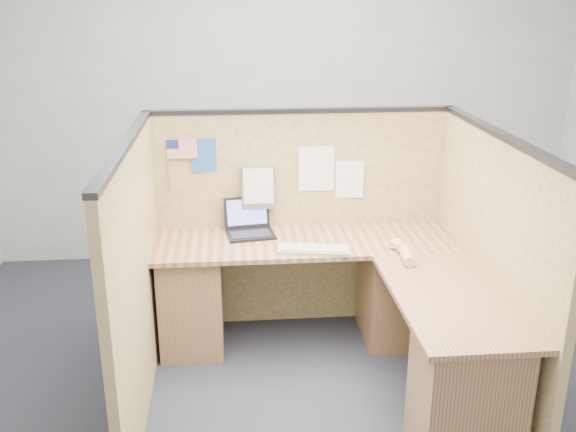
{
  "coord_description": "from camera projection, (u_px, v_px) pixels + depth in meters",
  "views": [
    {
      "loc": [
        -0.46,
        -3.16,
        2.24
      ],
      "look_at": [
        -0.13,
        0.5,
        0.96
      ],
      "focal_mm": 40.0,
      "sensor_mm": 36.0,
      "label": 1
    }
  ],
  "objects": [
    {
      "name": "hand_forearm",
      "position": [
        404.0,
        251.0,
        3.88
      ],
      "size": [
        0.1,
        0.35,
        0.07
      ],
      "color": "tan",
      "rests_on": "l_desk"
    },
    {
      "name": "mouse",
      "position": [
        397.0,
        246.0,
        4.0
      ],
      "size": [
        0.11,
        0.07,
        0.04
      ],
      "primitive_type": "ellipsoid",
      "rotation": [
        0.0,
        0.0,
        0.16
      ],
      "color": "silver",
      "rests_on": "l_desk"
    },
    {
      "name": "file_holder",
      "position": [
        258.0,
        187.0,
        4.28
      ],
      "size": [
        0.23,
        0.05,
        0.29
      ],
      "color": "slate",
      "rests_on": "cubicle_partitions"
    },
    {
      "name": "laptop",
      "position": [
        250.0,
        225.0,
        4.26
      ],
      "size": [
        0.33,
        0.33,
        0.22
      ],
      "rotation": [
        0.0,
        0.0,
        0.14
      ],
      "color": "black",
      "rests_on": "l_desk"
    },
    {
      "name": "blue_poster",
      "position": [
        204.0,
        155.0,
        4.2
      ],
      "size": [
        0.17,
        0.02,
        0.22
      ],
      "primitive_type": "cube",
      "rotation": [
        0.0,
        0.0,
        0.09
      ],
      "color": "#22509C",
      "rests_on": "cubicle_partitions"
    },
    {
      "name": "l_desk",
      "position": [
        343.0,
        314.0,
        3.91
      ],
      "size": [
        1.95,
        1.75,
        0.73
      ],
      "color": "brown",
      "rests_on": "floor"
    },
    {
      "name": "floor",
      "position": [
        318.0,
        398.0,
        3.75
      ],
      "size": [
        5.0,
        5.0,
        0.0
      ],
      "primitive_type": "plane",
      "color": "black",
      "rests_on": "ground"
    },
    {
      "name": "keyboard",
      "position": [
        314.0,
        250.0,
        3.96
      ],
      "size": [
        0.47,
        0.23,
        0.03
      ],
      "rotation": [
        0.0,
        0.0,
        -0.17
      ],
      "color": "gray",
      "rests_on": "l_desk"
    },
    {
      "name": "cubicle_partitions",
      "position": [
        310.0,
        249.0,
        3.9
      ],
      "size": [
        2.06,
        1.83,
        1.53
      ],
      "color": "brown",
      "rests_on": "floor"
    },
    {
      "name": "paper_right",
      "position": [
        349.0,
        180.0,
        4.35
      ],
      "size": [
        0.2,
        0.02,
        0.26
      ],
      "primitive_type": "cube",
      "rotation": [
        0.0,
        0.0,
        -0.09
      ],
      "color": "white",
      "rests_on": "cubicle_partitions"
    },
    {
      "name": "american_flag",
      "position": [
        178.0,
        151.0,
        4.16
      ],
      "size": [
        0.2,
        0.01,
        0.34
      ],
      "color": "olive",
      "rests_on": "cubicle_partitions"
    },
    {
      "name": "paper_left",
      "position": [
        316.0,
        169.0,
        4.3
      ],
      "size": [
        0.24,
        0.01,
        0.31
      ],
      "primitive_type": "cube",
      "rotation": [
        0.0,
        0.0,
        0.02
      ],
      "color": "white",
      "rests_on": "cubicle_partitions"
    },
    {
      "name": "wall_back",
      "position": [
        285.0,
        98.0,
        5.41
      ],
      "size": [
        5.0,
        0.0,
        5.0
      ],
      "primitive_type": "plane",
      "rotation": [
        1.57,
        0.0,
        0.0
      ],
      "color": "#939697",
      "rests_on": "floor"
    }
  ]
}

